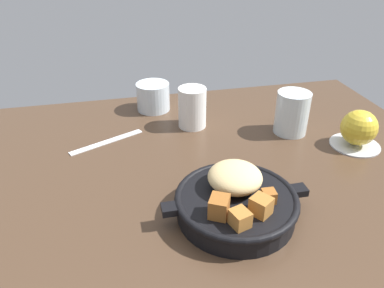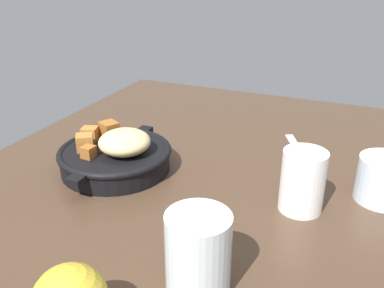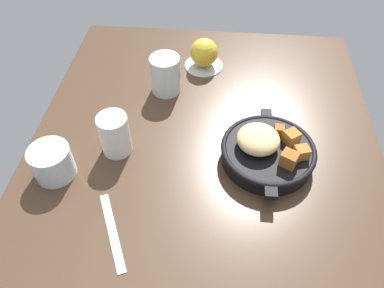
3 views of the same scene
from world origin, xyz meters
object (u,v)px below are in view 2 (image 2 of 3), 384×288
(butter_knife, at_px, (299,152))
(water_glass_tall, at_px, (198,253))
(cast_iron_skillet, at_px, (116,155))
(white_creamer_pitcher, at_px, (303,181))

(butter_knife, distance_m, water_glass_tall, 0.42)
(cast_iron_skillet, distance_m, butter_knife, 0.35)
(cast_iron_skillet, distance_m, white_creamer_pitcher, 0.32)
(butter_knife, distance_m, white_creamer_pitcher, 0.21)
(butter_knife, height_order, white_creamer_pitcher, white_creamer_pitcher)
(cast_iron_skillet, xyz_separation_m, white_creamer_pitcher, (0.00, 0.32, 0.02))
(cast_iron_skillet, height_order, water_glass_tall, water_glass_tall)
(cast_iron_skillet, height_order, butter_knife, cast_iron_skillet)
(white_creamer_pitcher, bearing_deg, water_glass_tall, -20.37)
(butter_knife, relative_size, white_creamer_pitcher, 1.79)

